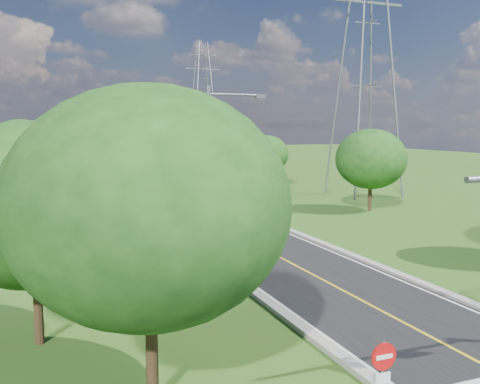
# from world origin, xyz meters

# --- Properties ---
(ground) EXTENTS (260.00, 260.00, 0.00)m
(ground) POSITION_xyz_m (0.00, 60.00, 0.00)
(ground) COLOR #345317
(ground) RESTS_ON ground
(road) EXTENTS (8.00, 150.00, 0.06)m
(road) POSITION_xyz_m (0.00, 66.00, 0.03)
(road) COLOR black
(road) RESTS_ON ground
(curb_left) EXTENTS (0.50, 150.00, 0.22)m
(curb_left) POSITION_xyz_m (-4.25, 66.00, 0.11)
(curb_left) COLOR gray
(curb_left) RESTS_ON ground
(curb_right) EXTENTS (0.50, 150.00, 0.22)m
(curb_right) POSITION_xyz_m (4.25, 66.00, 0.11)
(curb_right) COLOR gray
(curb_right) RESTS_ON ground
(do_not_enter_left) EXTENTS (0.76, 0.11, 2.50)m
(do_not_enter_left) POSITION_xyz_m (-5.60, -1.52, 1.77)
(do_not_enter_left) COLOR slate
(do_not_enter_left) RESTS_ON ground
(speed_limit_sign) EXTENTS (0.55, 0.09, 2.40)m
(speed_limit_sign) POSITION_xyz_m (5.20, 37.98, 1.60)
(speed_limit_sign) COLOR slate
(speed_limit_sign) RESTS_ON ground
(overpass) EXTENTS (30.00, 3.00, 3.20)m
(overpass) POSITION_xyz_m (0.00, 140.00, 2.41)
(overpass) COLOR gray
(overpass) RESTS_ON ground
(streetlight_near_left) EXTENTS (5.90, 0.25, 10.00)m
(streetlight_near_left) POSITION_xyz_m (-6.00, 12.00, 5.94)
(streetlight_near_left) COLOR slate
(streetlight_near_left) RESTS_ON ground
(streetlight_mid_left) EXTENTS (5.90, 0.25, 10.00)m
(streetlight_mid_left) POSITION_xyz_m (-6.00, 45.00, 5.94)
(streetlight_mid_left) COLOR slate
(streetlight_mid_left) RESTS_ON ground
(streetlight_far_right) EXTENTS (5.90, 0.25, 10.00)m
(streetlight_far_right) POSITION_xyz_m (6.00, 78.00, 5.94)
(streetlight_far_right) COLOR slate
(streetlight_far_right) RESTS_ON ground
(power_tower_near) EXTENTS (9.00, 6.40, 28.00)m
(power_tower_near) POSITION_xyz_m (22.00, 40.00, 14.01)
(power_tower_near) COLOR slate
(power_tower_near) RESTS_ON ground
(power_tower_far) EXTENTS (9.00, 6.40, 28.00)m
(power_tower_far) POSITION_xyz_m (26.00, 115.00, 14.01)
(power_tower_far) COLOR slate
(power_tower_far) RESTS_ON ground
(tree_la) EXTENTS (7.14, 7.14, 8.30)m
(tree_la) POSITION_xyz_m (-14.00, 8.00, 5.27)
(tree_la) COLOR black
(tree_la) RESTS_ON ground
(tree_lb) EXTENTS (6.30, 6.30, 7.33)m
(tree_lb) POSITION_xyz_m (-16.00, 28.00, 4.64)
(tree_lb) COLOR black
(tree_lb) RESTS_ON ground
(tree_lc) EXTENTS (7.56, 7.56, 8.79)m
(tree_lc) POSITION_xyz_m (-15.00, 50.00, 5.58)
(tree_lc) COLOR black
(tree_lc) RESTS_ON ground
(tree_ld) EXTENTS (6.72, 6.72, 7.82)m
(tree_ld) POSITION_xyz_m (-17.00, 74.00, 4.95)
(tree_ld) COLOR black
(tree_ld) RESTS_ON ground
(tree_le) EXTENTS (5.88, 5.88, 6.84)m
(tree_le) POSITION_xyz_m (-14.50, 98.00, 4.33)
(tree_le) COLOR black
(tree_le) RESTS_ON ground
(tree_lf) EXTENTS (7.98, 7.98, 9.28)m
(tree_lf) POSITION_xyz_m (-11.00, 2.00, 5.89)
(tree_lf) COLOR black
(tree_lf) RESTS_ON ground
(tree_rb) EXTENTS (6.72, 6.72, 7.82)m
(tree_rb) POSITION_xyz_m (16.00, 30.00, 4.95)
(tree_rb) COLOR black
(tree_rb) RESTS_ON ground
(tree_rc) EXTENTS (5.88, 5.88, 6.84)m
(tree_rc) POSITION_xyz_m (15.00, 52.00, 4.33)
(tree_rc) COLOR black
(tree_rc) RESTS_ON ground
(tree_rd) EXTENTS (7.14, 7.14, 8.30)m
(tree_rd) POSITION_xyz_m (17.00, 76.00, 5.27)
(tree_rd) COLOR black
(tree_rd) RESTS_ON ground
(tree_re) EXTENTS (5.46, 5.46, 6.35)m
(tree_re) POSITION_xyz_m (14.50, 100.00, 4.02)
(tree_re) COLOR black
(tree_re) RESTS_ON ground
(tree_rf) EXTENTS (6.30, 6.30, 7.33)m
(tree_rf) POSITION_xyz_m (18.00, 120.00, 4.64)
(tree_rf) COLOR black
(tree_rf) RESTS_ON ground
(bus_outbound) EXTENTS (3.07, 9.92, 2.72)m
(bus_outbound) POSITION_xyz_m (2.37, 59.03, 1.42)
(bus_outbound) COLOR silver
(bus_outbound) RESTS_ON road
(bus_inbound) EXTENTS (3.76, 10.48, 2.85)m
(bus_inbound) POSITION_xyz_m (-3.20, 45.42, 1.49)
(bus_inbound) COLOR silver
(bus_inbound) RESTS_ON road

